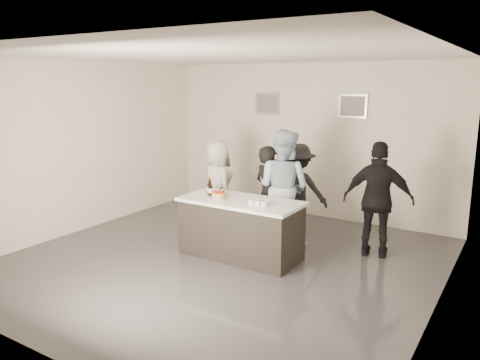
{
  "coord_description": "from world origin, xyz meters",
  "views": [
    {
      "loc": [
        3.76,
        -5.49,
        2.65
      ],
      "look_at": [
        0.0,
        0.5,
        1.15
      ],
      "focal_mm": 35.0,
      "sensor_mm": 36.0,
      "label": 1
    }
  ],
  "objects": [
    {
      "name": "candles",
      "position": [
        -0.23,
        0.04,
        0.9
      ],
      "size": [
        0.24,
        0.08,
        0.01
      ],
      "primitive_type": "cube",
      "color": "pink",
      "rests_on": "bar_counter"
    },
    {
      "name": "ceiling",
      "position": [
        0.0,
        0.0,
        3.0
      ],
      "size": [
        6.0,
        6.0,
        0.0
      ],
      "primitive_type": "plane",
      "rotation": [
        3.14,
        0.0,
        0.0
      ],
      "color": "white"
    },
    {
      "name": "person_guest_right",
      "position": [
        1.89,
        1.42,
        0.89
      ],
      "size": [
        1.11,
        0.65,
        1.78
      ],
      "primitive_type": "imported",
      "rotation": [
        0.0,
        0.0,
        3.36
      ],
      "color": "black",
      "rests_on": "ground"
    },
    {
      "name": "person_guest_left",
      "position": [
        -0.94,
        1.24,
        0.81
      ],
      "size": [
        0.94,
        0.84,
        1.62
      ],
      "primitive_type": "imported",
      "rotation": [
        0.0,
        0.0,
        2.62
      ],
      "color": "silver",
      "rests_on": "ground"
    },
    {
      "name": "person_main_black",
      "position": [
        0.18,
        1.08,
        0.82
      ],
      "size": [
        0.7,
        0.59,
        1.63
      ],
      "primitive_type": "imported",
      "rotation": [
        0.0,
        0.0,
        2.75
      ],
      "color": "black",
      "rests_on": "ground"
    },
    {
      "name": "cake",
      "position": [
        -0.18,
        0.19,
        0.94
      ],
      "size": [
        0.23,
        0.23,
        0.08
      ],
      "primitive_type": "cylinder",
      "color": "orange",
      "rests_on": "bar_counter"
    },
    {
      "name": "wall_left",
      "position": [
        -3.0,
        0.0,
        1.5
      ],
      "size": [
        0.04,
        6.0,
        3.0
      ],
      "primitive_type": "cube",
      "color": "silver",
      "rests_on": "ground"
    },
    {
      "name": "bar_counter",
      "position": [
        0.14,
        0.29,
        0.45
      ],
      "size": [
        1.86,
        0.86,
        0.9
      ],
      "primitive_type": "cube",
      "color": "white",
      "rests_on": "ground"
    },
    {
      "name": "wall_front",
      "position": [
        0.0,
        -3.0,
        1.5
      ],
      "size": [
        6.0,
        0.04,
        3.0
      ],
      "primitive_type": "cube",
      "color": "silver",
      "rests_on": "ground"
    },
    {
      "name": "floor",
      "position": [
        0.0,
        0.0,
        0.0
      ],
      "size": [
        6.0,
        6.0,
        0.0
      ],
      "primitive_type": "plane",
      "color": "#3D3D42",
      "rests_on": "ground"
    },
    {
      "name": "wall_right",
      "position": [
        3.0,
        0.0,
        1.5
      ],
      "size": [
        0.04,
        6.0,
        3.0
      ],
      "primitive_type": "cube",
      "color": "silver",
      "rests_on": "ground"
    },
    {
      "name": "wall_back",
      "position": [
        0.0,
        3.0,
        1.5
      ],
      "size": [
        6.0,
        0.04,
        3.0
      ],
      "primitive_type": "cube",
      "color": "silver",
      "rests_on": "ground"
    },
    {
      "name": "picture_left",
      "position": [
        -0.9,
        2.97,
        2.2
      ],
      "size": [
        0.54,
        0.04,
        0.44
      ],
      "primitive_type": "cube",
      "color": "#B2B2B7",
      "rests_on": "wall_back"
    },
    {
      "name": "beer_bottle_b",
      "position": [
        -0.39,
        0.25,
        1.03
      ],
      "size": [
        0.07,
        0.07,
        0.26
      ],
      "primitive_type": "cylinder",
      "color": "black",
      "rests_on": "bar_counter"
    },
    {
      "name": "picture_right",
      "position": [
        0.9,
        2.97,
        2.2
      ],
      "size": [
        0.54,
        0.04,
        0.44
      ],
      "primitive_type": "cube",
      "color": "#B2B2B7",
      "rests_on": "wall_back"
    },
    {
      "name": "person_guest_back",
      "position": [
        0.4,
        1.75,
        0.8
      ],
      "size": [
        1.15,
        0.82,
        1.6
      ],
      "primitive_type": "imported",
      "rotation": [
        0.0,
        0.0,
        3.37
      ],
      "color": "black",
      "rests_on": "ground"
    },
    {
      "name": "tumbler_cluster",
      "position": [
        0.53,
        0.2,
        0.94
      ],
      "size": [
        0.3,
        0.19,
        0.08
      ],
      "primitive_type": "cube",
      "color": "#C57412",
      "rests_on": "bar_counter"
    },
    {
      "name": "beer_bottle_a",
      "position": [
        -0.47,
        0.34,
        1.03
      ],
      "size": [
        0.07,
        0.07,
        0.26
      ],
      "primitive_type": "cylinder",
      "color": "black",
      "rests_on": "bar_counter"
    },
    {
      "name": "person_main_blue",
      "position": [
        0.41,
        1.16,
        0.95
      ],
      "size": [
        0.99,
        0.81,
        1.9
      ],
      "primitive_type": "imported",
      "rotation": [
        0.0,
        0.0,
        3.04
      ],
      "color": "#AAC4DE",
      "rests_on": "ground"
    }
  ]
}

